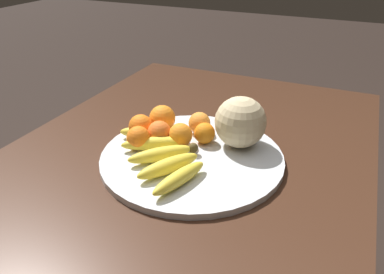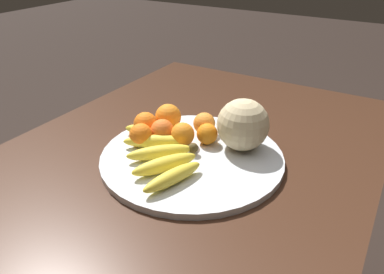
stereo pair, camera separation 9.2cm
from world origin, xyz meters
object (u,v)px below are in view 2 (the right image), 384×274
(fruit_bowl, at_px, (192,157))
(orange_back_right, at_px, (162,131))
(melon, at_px, (243,125))
(orange_back_left, at_px, (141,135))
(banana_bunch, at_px, (162,151))
(orange_mid_center, at_px, (168,117))
(orange_front_right, at_px, (205,124))
(orange_side_extra, at_px, (146,124))
(kitchen_table, at_px, (181,190))
(orange_top_small, at_px, (183,134))
(orange_front_left, at_px, (207,134))

(fruit_bowl, relative_size, orange_back_right, 7.31)
(melon, xyz_separation_m, orange_back_left, (-0.12, 0.23, -0.04))
(banana_bunch, bearing_deg, orange_mid_center, -107.14)
(fruit_bowl, height_order, orange_mid_center, orange_mid_center)
(orange_front_right, xyz_separation_m, orange_back_left, (-0.14, 0.11, 0.00))
(orange_side_extra, bearing_deg, orange_back_right, -97.44)
(kitchen_table, relative_size, orange_back_right, 21.47)
(melon, bearing_deg, orange_front_right, 80.57)
(orange_back_left, bearing_deg, kitchen_table, -79.51)
(kitchen_table, bearing_deg, orange_side_extra, 75.97)
(melon, xyz_separation_m, orange_top_small, (-0.07, 0.14, -0.04))
(orange_mid_center, relative_size, orange_top_small, 1.18)
(melon, distance_m, orange_side_extra, 0.27)
(orange_back_left, bearing_deg, orange_top_small, -58.04)
(orange_front_right, bearing_deg, orange_back_left, 141.67)
(banana_bunch, bearing_deg, orange_side_extra, -80.99)
(orange_front_right, bearing_deg, fruit_bowl, -167.54)
(orange_front_left, relative_size, orange_back_left, 0.91)
(fruit_bowl, bearing_deg, orange_mid_center, 55.99)
(melon, bearing_deg, orange_mid_center, 91.78)
(orange_back_left, bearing_deg, orange_front_right, -38.33)
(kitchen_table, bearing_deg, orange_front_left, -23.85)
(kitchen_table, bearing_deg, orange_back_left, 100.49)
(fruit_bowl, xyz_separation_m, orange_side_extra, (0.03, 0.16, 0.04))
(kitchen_table, relative_size, orange_side_extra, 20.58)
(fruit_bowl, bearing_deg, orange_back_left, 101.42)
(orange_mid_center, xyz_separation_m, orange_side_extra, (-0.06, 0.03, -0.00))
(orange_back_right, xyz_separation_m, orange_top_small, (0.01, -0.06, -0.00))
(orange_mid_center, xyz_separation_m, orange_back_left, (-0.12, 0.01, -0.01))
(orange_back_left, bearing_deg, orange_front_left, -55.80)
(orange_mid_center, bearing_deg, orange_side_extra, 152.22)
(orange_top_small, bearing_deg, melon, -64.82)
(kitchen_table, xyz_separation_m, melon, (0.10, -0.12, 0.18))
(kitchen_table, distance_m, orange_front_left, 0.17)
(orange_mid_center, bearing_deg, banana_bunch, -152.06)
(orange_top_small, bearing_deg, orange_back_right, 101.63)
(orange_front_left, height_order, orange_side_extra, orange_side_extra)
(fruit_bowl, height_order, orange_top_small, orange_top_small)
(kitchen_table, distance_m, orange_back_left, 0.18)
(orange_mid_center, distance_m, orange_back_left, 0.12)
(fruit_bowl, height_order, melon, melon)
(orange_back_right, bearing_deg, kitchen_table, -109.24)
(orange_top_small, distance_m, orange_side_extra, 0.12)
(banana_bunch, xyz_separation_m, orange_front_right, (0.17, -0.03, 0.01))
(fruit_bowl, bearing_deg, orange_back_right, 80.05)
(fruit_bowl, bearing_deg, kitchen_table, 104.87)
(orange_mid_center, relative_size, orange_side_extra, 1.12)
(orange_back_right, xyz_separation_m, orange_side_extra, (0.01, 0.06, 0.00))
(melon, distance_m, orange_mid_center, 0.23)
(orange_back_right, height_order, orange_side_extra, orange_side_extra)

